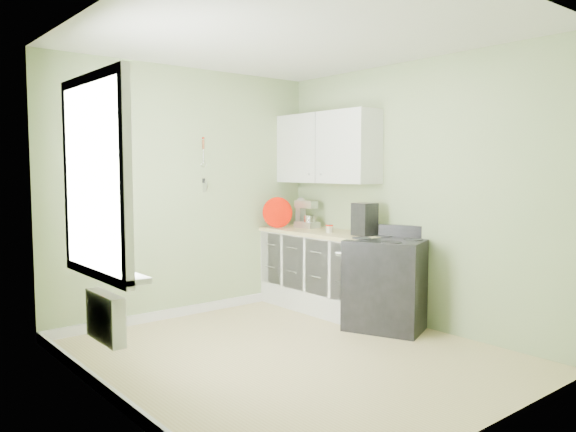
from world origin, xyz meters
TOP-DOWN VIEW (x-y plane):
  - floor at (0.00, 0.00)m, footprint 3.20×3.60m
  - ceiling at (0.00, 0.00)m, footprint 3.20×3.60m
  - wall_back at (0.00, 1.81)m, footprint 3.20×0.02m
  - wall_left at (-1.61, 0.00)m, footprint 0.02×3.60m
  - wall_right at (1.61, 0.00)m, footprint 0.02×3.60m
  - base_cabinets at (1.30, 1.00)m, footprint 0.60×1.60m
  - countertop at (1.29, 1.00)m, footprint 0.64×1.60m
  - upper_cabinets at (1.43, 1.10)m, footprint 0.35×1.40m
  - window at (-1.58, 0.30)m, footprint 0.06×1.14m
  - window_sill at (-1.51, 0.30)m, footprint 0.18×1.14m
  - radiator at (-1.54, 0.25)m, footprint 0.12×0.50m
  - wall_utensils at (0.20, 1.78)m, footprint 0.02×0.14m
  - stove at (1.28, 0.05)m, footprint 0.91×0.93m
  - stand_mixer at (1.38, 1.40)m, footprint 0.21×0.31m
  - kettle at (1.14, 1.72)m, footprint 0.20×0.12m
  - coffee_maker at (1.32, 0.40)m, footprint 0.21×0.23m
  - red_tray at (1.09, 1.59)m, footprint 0.36×0.19m
  - jar at (1.21, 0.82)m, footprint 0.08×0.08m
  - plant_a at (-1.50, 0.05)m, footprint 0.19×0.20m
  - plant_b at (-1.50, 0.31)m, footprint 0.17×0.19m
  - plant_c at (-1.50, 0.68)m, footprint 0.18×0.18m

SIDE VIEW (x-z plane):
  - floor at x=0.00m, z-range -0.02..0.00m
  - base_cabinets at x=1.30m, z-range 0.00..0.87m
  - stove at x=1.28m, z-range -0.05..0.98m
  - radiator at x=-1.54m, z-range 0.38..0.73m
  - window_sill at x=-1.51m, z-range 0.86..0.90m
  - countertop at x=1.29m, z-range 0.87..0.91m
  - jar at x=1.21m, z-range 0.91..1.00m
  - kettle at x=1.14m, z-range 0.91..1.11m
  - plant_b at x=-1.50m, z-range 0.90..1.20m
  - plant_a at x=-1.50m, z-range 0.90..1.21m
  - plant_c at x=-1.50m, z-range 0.90..1.22m
  - stand_mixer at x=1.38m, z-range 0.88..1.24m
  - coffee_maker at x=1.32m, z-range 0.90..1.24m
  - red_tray at x=1.09m, z-range 0.91..1.28m
  - wall_back at x=0.00m, z-range 0.00..2.70m
  - wall_left at x=-1.61m, z-range 0.00..2.70m
  - wall_right at x=1.61m, z-range 0.00..2.70m
  - window at x=-1.58m, z-range 0.83..2.27m
  - wall_utensils at x=0.20m, z-range 1.27..1.85m
  - upper_cabinets at x=1.43m, z-range 1.45..2.25m
  - ceiling at x=0.00m, z-range 2.70..2.72m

